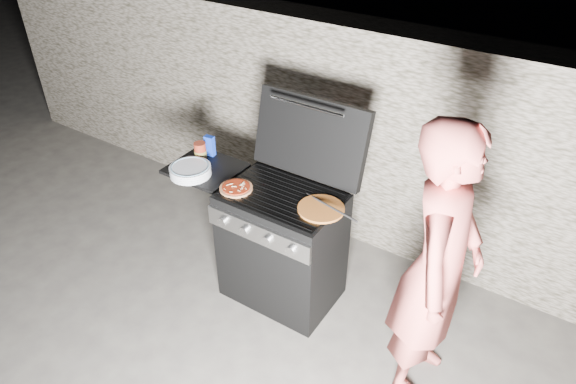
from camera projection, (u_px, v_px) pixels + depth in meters
The scene contains 10 objects.
ground at pixel (283, 292), 3.95m from camera, with size 50.00×50.00×0.00m, color #413D39.
stone_wall at pixel (353, 134), 4.16m from camera, with size 8.00×0.35×1.80m, color gray.
gas_grill at pixel (254, 234), 3.80m from camera, with size 1.34×0.79×0.91m, color black, non-canonical shape.
pizza_topped at pixel (236, 188), 3.47m from camera, with size 0.23×0.23×0.03m, color tan, non-canonical shape.
pizza_plain at pixel (321, 209), 3.28m from camera, with size 0.30×0.30×0.02m, color orange.
sauce_jar at pixel (200, 151), 3.78m from camera, with size 0.09×0.09×0.14m, color maroon.
blue_carton at pixel (210, 146), 3.83m from camera, with size 0.07×0.04×0.16m, color #1032BD.
plate_stack at pixel (190, 171), 3.63m from camera, with size 0.29×0.29×0.07m, color white.
person at pixel (438, 269), 2.83m from camera, with size 0.67×0.44×1.83m, color #CF5A53.
tongs at pixel (331, 206), 3.23m from camera, with size 0.01×0.01×0.52m, color black.
Camera 1 is at (1.57, -2.34, 2.87)m, focal length 32.00 mm.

